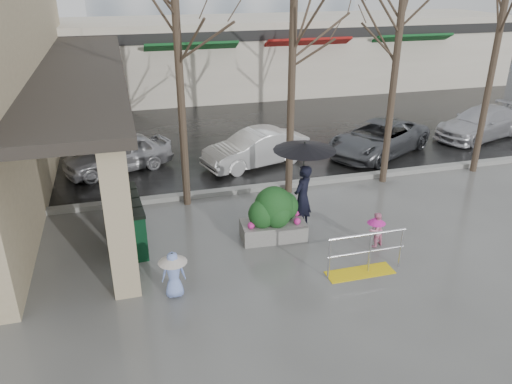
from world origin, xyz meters
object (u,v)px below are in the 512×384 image
planter (274,214)px  news_boxes (132,220)px  tree_mideast (400,28)px  child_blue (173,270)px  woman (303,174)px  handrail (364,259)px  tree_west (176,26)px  car_a (118,153)px  car_c (378,138)px  child_pink (376,228)px  car_b (256,148)px  car_d (481,123)px  tree_east (504,7)px  tree_midwest (294,17)px

planter → news_boxes: size_ratio=0.76×
tree_mideast → child_blue: size_ratio=6.14×
woman → handrail: bearing=63.8°
tree_west → news_boxes: 5.14m
child_blue → car_a: car_a is taller
handrail → car_c: 8.42m
handrail → planter: 2.62m
child_pink → car_b: size_ratio=0.24×
planter → car_a: bearing=122.0°
car_a → car_d: bearing=69.7°
tree_mideast → news_boxes: size_ratio=2.92×
child_pink → car_b: 6.47m
tree_west → tree_mideast: size_ratio=1.05×
tree_mideast → news_boxes: bearing=-166.8°
child_pink → car_a: size_ratio=0.25×
news_boxes → car_a: (-0.23, 5.23, 0.02)m
tree_east → car_b: (-7.17, 2.56, -4.75)m
tree_west → woman: (2.76, -2.36, -3.50)m
woman → child_pink: size_ratio=2.69×
tree_mideast → car_b: 6.16m
tree_mideast → child_blue: bearing=-148.7°
handrail → child_blue: (-4.29, 0.28, 0.26)m
child_pink → car_d: car_d is taller
news_boxes → car_b: size_ratio=0.58×
car_a → car_c: bearing=65.3°
tree_midwest → tree_east: tree_east is taller
handrail → news_boxes: (-5.02, 2.89, 0.24)m
tree_midwest → car_a: bearing=146.9°
tree_east → car_a: tree_east is taller
child_pink → child_blue: (-5.14, -0.77, 0.12)m
car_b → car_d: same height
car_b → child_blue: bearing=-44.3°
tree_midwest → tree_mideast: size_ratio=1.08×
car_a → car_d: size_ratio=0.85×
tree_mideast → car_b: size_ratio=1.70×
woman → car_c: size_ratio=0.54×
woman → car_b: woman is taller
child_blue → car_b: size_ratio=0.28×
child_blue → car_d: (13.60, 7.68, -0.01)m
tree_midwest → tree_east: size_ratio=0.97×
tree_midwest → car_c: 6.83m
handrail → child_pink: 1.35m
car_a → handrail: bearing=13.2°
tree_west → tree_midwest: size_ratio=0.97×
child_pink → tree_east: bearing=-166.1°
tree_east → car_c: 5.87m
child_blue → car_a: 7.90m
car_b → planter: bearing=-26.9°
tree_west → woman: bearing=-40.6°
child_pink → child_blue: size_ratio=0.86×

